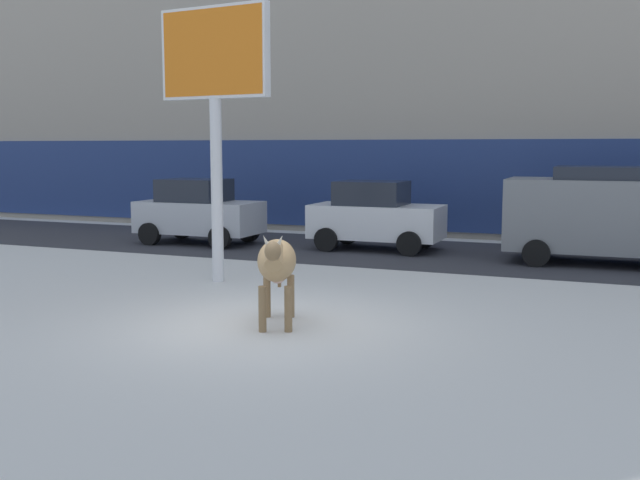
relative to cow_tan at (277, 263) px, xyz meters
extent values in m
plane|color=silver|center=(-0.21, -0.05, -0.99)|extent=(120.00, 120.00, 0.00)
cube|color=#333338|center=(-0.21, 8.53, -0.99)|extent=(60.00, 5.60, 0.01)
cube|color=#A39989|center=(-0.21, 15.10, 5.51)|extent=(44.00, 6.00, 13.00)
cube|color=navy|center=(-0.21, 12.05, 0.61)|extent=(43.12, 0.10, 2.80)
ellipsoid|color=tan|center=(-0.03, 0.07, 0.03)|extent=(1.09, 1.52, 0.64)
cylinder|color=olive|center=(0.34, -0.31, -0.64)|extent=(0.12, 0.12, 0.70)
cylinder|color=olive|center=(-0.02, -0.46, -0.64)|extent=(0.12, 0.12, 0.70)
cylinder|color=olive|center=(-0.03, 0.59, -0.64)|extent=(0.12, 0.12, 0.70)
cylinder|color=olive|center=(-0.39, 0.44, -0.64)|extent=(0.12, 0.12, 0.70)
cylinder|color=tan|center=(0.26, -0.63, 0.21)|extent=(0.42, 0.54, 0.44)
ellipsoid|color=olive|center=(0.34, -0.83, 0.31)|extent=(0.39, 0.50, 0.28)
cone|color=beige|center=(0.43, -0.75, 0.47)|extent=(0.13, 0.10, 0.15)
cone|color=beige|center=(0.22, -0.84, 0.47)|extent=(0.13, 0.10, 0.15)
cylinder|color=olive|center=(-0.28, 0.68, -0.22)|extent=(0.06, 0.06, 0.60)
ellipsoid|color=beige|center=(-0.09, 0.23, -0.27)|extent=(0.33, 0.35, 0.20)
cylinder|color=silver|center=(-2.79, 2.99, 0.91)|extent=(0.24, 0.24, 3.80)
cube|color=silver|center=(-2.79, 2.99, 3.66)|extent=(2.53, 0.46, 1.82)
cube|color=orange|center=(-2.79, 2.96, 3.66)|extent=(2.40, 0.41, 1.70)
cube|color=#B7BABF|center=(-6.35, 8.09, -0.22)|extent=(3.52, 1.74, 0.90)
cube|color=#1E232D|center=(-6.50, 8.09, 0.55)|extent=(1.82, 1.52, 0.64)
cylinder|color=black|center=(-5.22, 8.95, -0.67)|extent=(0.64, 0.23, 0.64)
cylinder|color=black|center=(-5.20, 7.25, -0.67)|extent=(0.64, 0.23, 0.64)
cylinder|color=black|center=(-7.50, 8.92, -0.67)|extent=(0.64, 0.23, 0.64)
cylinder|color=black|center=(-7.48, 7.22, -0.67)|extent=(0.64, 0.23, 0.64)
cube|color=white|center=(-1.22, 8.79, -0.22)|extent=(3.52, 1.74, 0.90)
cube|color=#1E232D|center=(-1.37, 8.79, 0.55)|extent=(1.82, 1.52, 0.64)
cylinder|color=black|center=(-0.09, 9.66, -0.67)|extent=(0.64, 0.23, 0.64)
cylinder|color=black|center=(-0.07, 7.96, -0.67)|extent=(0.64, 0.23, 0.64)
cylinder|color=black|center=(-2.36, 9.63, -0.67)|extent=(0.64, 0.23, 0.64)
cylinder|color=black|center=(-2.34, 7.93, -0.67)|extent=(0.64, 0.23, 0.64)
cube|color=slate|center=(4.60, 8.40, 0.18)|extent=(4.62, 1.96, 1.70)
cube|color=#1E232D|center=(4.90, 8.40, 1.18)|extent=(3.02, 1.71, 0.30)
cylinder|color=black|center=(3.10, 9.33, -0.67)|extent=(0.64, 0.23, 0.64)
cylinder|color=black|center=(3.12, 7.43, -0.67)|extent=(0.64, 0.23, 0.64)
cylinder|color=#282833|center=(-8.35, 11.59, -0.55)|extent=(0.24, 0.24, 0.88)
cube|color=#386B42|center=(-8.35, 11.59, 0.21)|extent=(0.36, 0.22, 0.64)
sphere|color=beige|center=(-8.35, 11.59, 0.64)|extent=(0.20, 0.20, 0.20)
cylinder|color=#282833|center=(3.33, 11.59, -0.55)|extent=(0.24, 0.24, 0.88)
cube|color=brown|center=(3.33, 11.59, 0.21)|extent=(0.36, 0.22, 0.64)
sphere|color=tan|center=(3.33, 11.59, 0.64)|extent=(0.20, 0.20, 0.20)
camera|label=1|loc=(4.93, -10.23, 1.78)|focal=41.53mm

